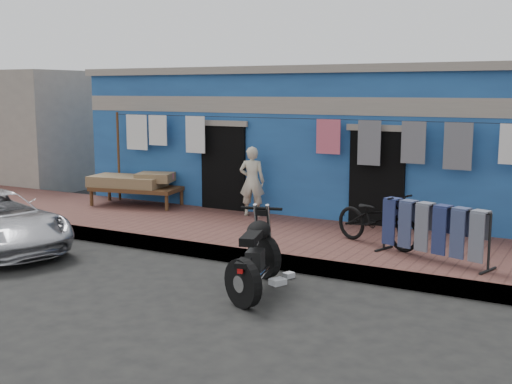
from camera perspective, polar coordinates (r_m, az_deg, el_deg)
name	(u,v)px	position (r m, az deg, el deg)	size (l,w,h in m)	color
ground	(189,289)	(9.51, -5.95, -8.54)	(80.00, 80.00, 0.00)	black
sidewalk	(282,239)	(11.96, 2.34, -4.19)	(28.00, 3.00, 0.25)	brown
curb	(243,256)	(10.72, -1.18, -5.75)	(28.00, 0.10, 0.25)	gray
building	(359,140)	(15.35, 9.14, 4.55)	(12.20, 5.20, 3.36)	navy
neighbor_left	(31,127)	(21.73, -19.35, 5.49)	(6.00, 5.00, 3.40)	#9E9384
clothesline	(302,144)	(12.89, 4.13, 4.31)	(10.06, 0.06, 2.10)	brown
seated_person	(252,181)	(13.37, -0.36, 0.96)	(0.53, 0.35, 1.46)	beige
bicycle	(377,213)	(11.03, 10.74, -1.86)	(0.61, 1.72, 1.12)	black
motorcycle	(254,253)	(9.18, -0.14, -5.41)	(1.11, 1.88, 1.15)	black
charpoy	(136,190)	(14.90, -10.58, 0.21)	(2.30, 1.40, 0.72)	brown
jeans_rack	(434,231)	(10.29, 15.51, -3.38)	(1.94, 0.92, 0.92)	black
litter_a	(236,267)	(10.42, -1.81, -6.69)	(0.17, 0.13, 0.08)	silver
litter_b	(289,275)	(9.98, 2.92, -7.39)	(0.16, 0.12, 0.08)	silver
litter_c	(278,282)	(9.64, 1.94, -7.98)	(0.22, 0.18, 0.09)	silver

